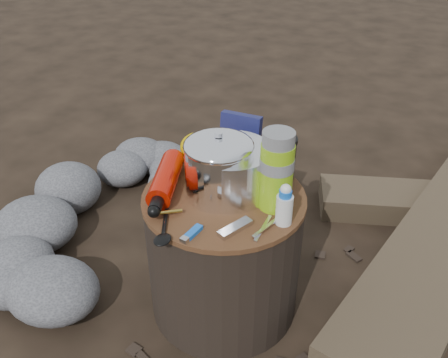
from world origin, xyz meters
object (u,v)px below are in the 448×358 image
at_px(stump, 224,253).
at_px(thermos, 276,171).
at_px(fuel_bottle, 166,179).
at_px(travel_mug, 281,158).
at_px(camping_pot, 219,166).

relative_size(stump, thermos, 2.07).
relative_size(fuel_bottle, travel_mug, 2.19).
distance_m(camping_pot, fuel_bottle, 0.16).
relative_size(camping_pot, thermos, 0.84).
bearing_deg(thermos, travel_mug, 103.03).
distance_m(thermos, travel_mug, 0.16).
height_order(fuel_bottle, thermos, thermos).
height_order(stump, fuel_bottle, fuel_bottle).
xyz_separation_m(camping_pot, travel_mug, (0.13, 0.16, -0.03)).
bearing_deg(travel_mug, thermos, -76.97).
xyz_separation_m(fuel_bottle, travel_mug, (0.27, 0.20, 0.03)).
bearing_deg(travel_mug, fuel_bottle, -144.47).
relative_size(thermos, travel_mug, 1.74).
bearing_deg(travel_mug, stump, -124.11).
xyz_separation_m(thermos, travel_mug, (-0.03, 0.15, -0.05)).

